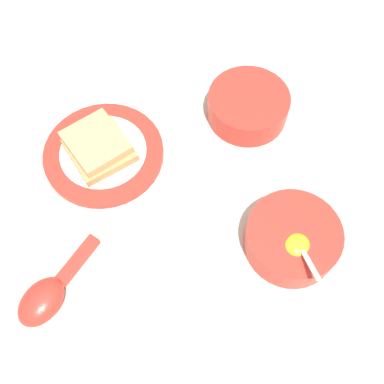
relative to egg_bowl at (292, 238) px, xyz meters
The scene contains 6 objects.
ground_plane 0.16m from the egg_bowl, 30.29° to the right, with size 3.00×3.00×0.00m, color beige.
egg_bowl is the anchor object (origin of this frame).
toast_plate 0.34m from the egg_bowl, 54.15° to the right, with size 0.20×0.20×0.01m.
toast_sandwich 0.34m from the egg_bowl, 53.53° to the right, with size 0.11×0.12×0.03m.
soup_spoon 0.36m from the egg_bowl, 12.61° to the right, with size 0.15×0.11×0.03m.
congee_bowl 0.25m from the egg_bowl, 103.91° to the right, with size 0.14×0.14×0.05m.
Camera 1 is at (0.10, 0.24, 0.65)m, focal length 42.00 mm.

